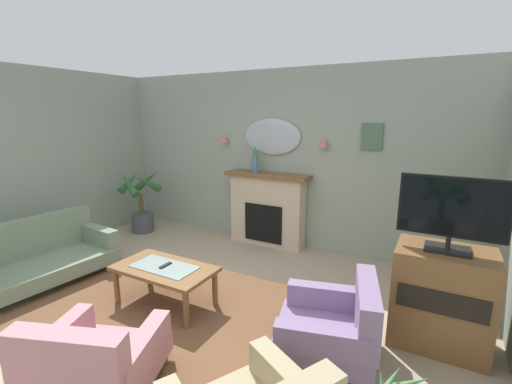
# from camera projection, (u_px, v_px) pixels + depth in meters

# --- Properties ---
(floor) EXTENTS (6.86, 6.43, 0.10)m
(floor) POSITION_uv_depth(u_px,v_px,m) (160.00, 333.00, 3.39)
(floor) COLOR tan
(floor) RESTS_ON ground
(wall_back) EXTENTS (6.86, 0.10, 2.72)m
(wall_back) POSITION_uv_depth(u_px,v_px,m) (280.00, 159.00, 5.45)
(wall_back) COLOR #93A393
(wall_back) RESTS_ON ground
(patterned_rug) EXTENTS (3.20, 2.40, 0.01)m
(patterned_rug) POSITION_uv_depth(u_px,v_px,m) (173.00, 317.00, 3.55)
(patterned_rug) COLOR brown
(patterned_rug) RESTS_ON ground
(fireplace) EXTENTS (1.36, 0.36, 1.16)m
(fireplace) POSITION_uv_depth(u_px,v_px,m) (267.00, 210.00, 5.49)
(fireplace) COLOR beige
(fireplace) RESTS_ON ground
(mantel_vase_left) EXTENTS (0.11, 0.11, 0.41)m
(mantel_vase_left) POSITION_uv_depth(u_px,v_px,m) (255.00, 160.00, 5.38)
(mantel_vase_left) COLOR #4C7093
(mantel_vase_left) RESTS_ON fireplace
(wall_mirror) EXTENTS (0.96, 0.06, 0.56)m
(wall_mirror) POSITION_uv_depth(u_px,v_px,m) (272.00, 137.00, 5.36)
(wall_mirror) COLOR #B2BCC6
(wall_sconce_left) EXTENTS (0.14, 0.14, 0.14)m
(wall_sconce_left) POSITION_uv_depth(u_px,v_px,m) (224.00, 138.00, 5.72)
(wall_sconce_left) COLOR #D17066
(wall_sconce_right) EXTENTS (0.14, 0.14, 0.14)m
(wall_sconce_right) POSITION_uv_depth(u_px,v_px,m) (324.00, 142.00, 4.93)
(wall_sconce_right) COLOR #D17066
(framed_picture) EXTENTS (0.28, 0.03, 0.36)m
(framed_picture) POSITION_uv_depth(u_px,v_px,m) (372.00, 137.00, 4.65)
(framed_picture) COLOR #4C6B56
(coffee_table) EXTENTS (1.10, 0.60, 0.45)m
(coffee_table) POSITION_uv_depth(u_px,v_px,m) (164.00, 272.00, 3.74)
(coffee_table) COLOR brown
(coffee_table) RESTS_ON ground
(tv_remote) EXTENTS (0.04, 0.16, 0.02)m
(tv_remote) POSITION_uv_depth(u_px,v_px,m) (165.00, 265.00, 3.73)
(tv_remote) COLOR black
(tv_remote) RESTS_ON coffee_table
(floral_couch) EXTENTS (1.01, 1.78, 0.76)m
(floral_couch) POSITION_uv_depth(u_px,v_px,m) (35.00, 257.00, 4.27)
(floral_couch) COLOR gray
(floral_couch) RESTS_ON ground
(armchair_beside_couch) EXTENTS (1.04, 1.05, 0.71)m
(armchair_beside_couch) POSITION_uv_depth(u_px,v_px,m) (93.00, 362.00, 2.48)
(armchair_beside_couch) COLOR #B77A84
(armchair_beside_couch) RESTS_ON ground
(armchair_near_fireplace) EXTENTS (0.99, 0.98, 0.71)m
(armchair_near_fireplace) POSITION_uv_depth(u_px,v_px,m) (335.00, 325.00, 2.92)
(armchair_near_fireplace) COLOR gray
(armchair_near_fireplace) RESTS_ON ground
(tv_cabinet) EXTENTS (0.80, 0.57, 0.90)m
(tv_cabinet) POSITION_uv_depth(u_px,v_px,m) (441.00, 297.00, 3.08)
(tv_cabinet) COLOR brown
(tv_cabinet) RESTS_ON ground
(tv_flatscreen) EXTENTS (0.84, 0.24, 0.65)m
(tv_flatscreen) POSITION_uv_depth(u_px,v_px,m) (452.00, 212.00, 2.89)
(tv_flatscreen) COLOR black
(tv_flatscreen) RESTS_ON tv_cabinet
(potted_plant_corner_palm) EXTENTS (0.61, 0.65, 1.12)m
(potted_plant_corner_palm) POSITION_uv_depth(u_px,v_px,m) (141.00, 203.00, 6.09)
(potted_plant_corner_palm) COLOR #474C56
(potted_plant_corner_palm) RESTS_ON ground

